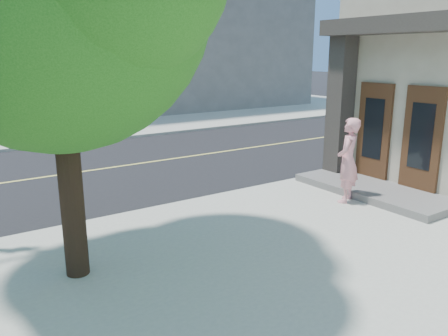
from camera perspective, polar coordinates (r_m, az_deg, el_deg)
sidewalk_ne at (r=33.58m, az=-10.21°, el=8.15°), size 29.00×25.00×0.12m
filler_ne at (r=34.24m, az=-10.31°, el=20.10°), size 18.00×16.00×14.00m
man_on_phone at (r=10.89m, az=15.50°, el=0.94°), size 0.87×0.77×2.01m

